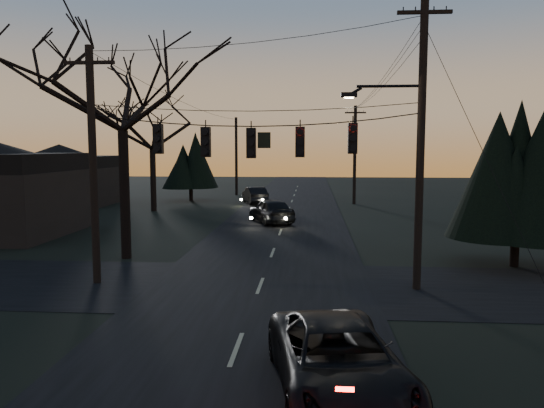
# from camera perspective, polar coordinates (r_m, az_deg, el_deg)

# --- Properties ---
(main_road) EXTENTS (8.00, 120.00, 0.02)m
(main_road) POSITION_cam_1_polar(r_m,az_deg,el_deg) (28.93, 0.66, -3.70)
(main_road) COLOR black
(main_road) RESTS_ON ground
(cross_road) EXTENTS (60.00, 7.00, 0.02)m
(cross_road) POSITION_cam_1_polar(r_m,az_deg,el_deg) (19.18, -1.28, -8.80)
(cross_road) COLOR black
(cross_road) RESTS_ON ground
(utility_pole_right) EXTENTS (5.00, 0.30, 10.00)m
(utility_pole_right) POSITION_cam_1_polar(r_m,az_deg,el_deg) (19.45, 15.27, -8.83)
(utility_pole_right) COLOR black
(utility_pole_right) RESTS_ON ground
(utility_pole_left) EXTENTS (1.80, 0.30, 8.50)m
(utility_pole_left) POSITION_cam_1_polar(r_m,az_deg,el_deg) (20.64, -18.28, -8.06)
(utility_pole_left) COLOR black
(utility_pole_left) RESTS_ON ground
(utility_pole_far_r) EXTENTS (1.80, 0.30, 8.50)m
(utility_pole_far_r) POSITION_cam_1_polar(r_m,az_deg,el_deg) (46.85, 8.81, -0.01)
(utility_pole_far_r) COLOR black
(utility_pole_far_r) RESTS_ON ground
(utility_pole_far_l) EXTENTS (0.30, 0.30, 8.00)m
(utility_pole_far_l) POSITION_cam_1_polar(r_m,az_deg,el_deg) (55.22, -3.83, 0.98)
(utility_pole_far_l) COLOR black
(utility_pole_far_l) RESTS_ON ground
(span_signal_assembly) EXTENTS (11.50, 0.44, 1.67)m
(span_signal_assembly) POSITION_cam_1_polar(r_m,az_deg,el_deg) (18.56, -2.07, 6.83)
(span_signal_assembly) COLOR black
(span_signal_assembly) RESTS_ON ground
(bare_tree_left) EXTENTS (9.04, 9.04, 11.35)m
(bare_tree_left) POSITION_cam_1_polar(r_m,az_deg,el_deg) (24.41, -15.91, 12.93)
(bare_tree_left) COLOR black
(bare_tree_left) RESTS_ON ground
(evergreen_right) EXTENTS (4.53, 4.53, 7.31)m
(evergreen_right) POSITION_cam_1_polar(r_m,az_deg,el_deg) (23.92, 25.02, 3.88)
(evergreen_right) COLOR black
(evergreen_right) RESTS_ON ground
(bare_tree_dist) EXTENTS (7.32, 7.32, 9.61)m
(bare_tree_dist) POSITION_cam_1_polar(r_m,az_deg,el_deg) (42.02, -12.80, 8.39)
(bare_tree_dist) COLOR black
(bare_tree_dist) RESTS_ON ground
(evergreen_dist) EXTENTS (3.63, 3.63, 5.87)m
(evergreen_dist) POSITION_cam_1_polar(r_m,az_deg,el_deg) (49.57, -8.76, 4.41)
(evergreen_dist) COLOR black
(evergreen_dist) RESTS_ON ground
(house_left_far) EXTENTS (9.00, 7.00, 5.20)m
(house_left_far) POSITION_cam_1_polar(r_m,az_deg,el_deg) (49.57, -21.83, 2.98)
(house_left_far) COLOR black
(house_left_far) RESTS_ON ground
(suv_near) EXTENTS (3.24, 5.52, 1.44)m
(suv_near) POSITION_cam_1_polar(r_m,az_deg,el_deg) (11.02, 7.11, -16.47)
(suv_near) COLOR black
(suv_near) RESTS_ON ground
(sedan_oncoming_a) EXTENTS (3.65, 5.12, 1.62)m
(sedan_oncoming_a) POSITION_cam_1_polar(r_m,az_deg,el_deg) (34.66, -0.10, -0.73)
(sedan_oncoming_a) COLOR black
(sedan_oncoming_a) RESTS_ON ground
(sedan_oncoming_b) EXTENTS (2.83, 4.67, 1.45)m
(sedan_oncoming_b) POSITION_cam_1_polar(r_m,az_deg,el_deg) (46.67, -1.87, 0.94)
(sedan_oncoming_b) COLOR black
(sedan_oncoming_b) RESTS_ON ground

